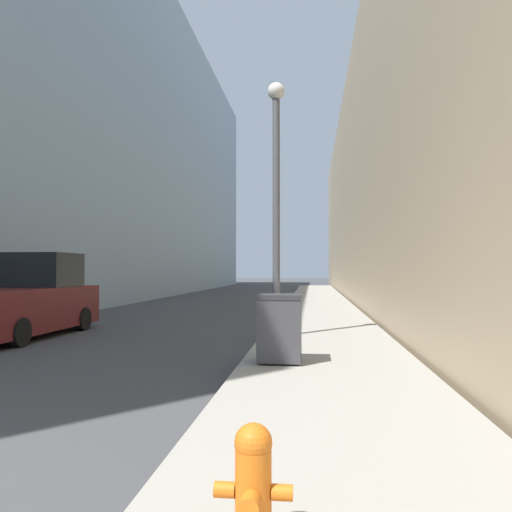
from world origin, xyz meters
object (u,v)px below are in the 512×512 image
at_px(fire_hydrant, 253,480).
at_px(pickup_truck, 23,301).
at_px(lamppost, 276,196).
at_px(trash_bin, 280,327).

height_order(fire_hydrant, pickup_truck, pickup_truck).
height_order(lamppost, pickup_truck, lamppost).
relative_size(fire_hydrant, pickup_truck, 0.14).
height_order(fire_hydrant, trash_bin, trash_bin).
bearing_deg(pickup_truck, trash_bin, -28.00).
xyz_separation_m(lamppost, pickup_truck, (-6.46, 0.36, -2.53)).
distance_m(fire_hydrant, pickup_truck, 11.46).
bearing_deg(fire_hydrant, pickup_truck, 127.41).
bearing_deg(trash_bin, pickup_truck, 152.00).
bearing_deg(trash_bin, fire_hydrant, -87.84).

